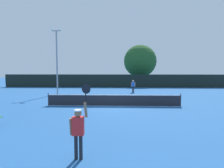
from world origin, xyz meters
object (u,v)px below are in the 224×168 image
parked_car_near (75,81)px  large_tree (140,61)px  tennis_ball (91,98)px  player_receiving (133,85)px  light_pole (57,57)px  player_serving (79,127)px

parked_car_near → large_tree: bearing=6.9°
tennis_ball → player_receiving: bearing=48.1°
large_tree → parked_car_near: 13.94m
player_receiving → light_pole: size_ratio=0.20×
light_pole → player_receiving: bearing=11.4°
player_serving → player_receiving: 18.80m
player_serving → player_receiving: (3.27, 18.51, -0.12)m
large_tree → parked_car_near: large_tree is taller
light_pole → large_tree: (12.02, 14.84, 0.26)m
player_receiving → player_serving: bearing=80.0°
tennis_ball → large_tree: bearing=68.4°
light_pole → parked_car_near: size_ratio=1.86×
tennis_ball → parked_car_near: bearing=108.6°
player_serving → tennis_ball: size_ratio=37.20×
player_receiving → parked_car_near: parked_car_near is taller
player_serving → player_receiving: player_serving is taller
player_receiving → tennis_ball: bearing=48.1°
light_pole → parked_car_near: bearing=95.1°
player_serving → tennis_ball: bearing=97.0°
player_receiving → tennis_ball: (-4.88, -5.44, -0.96)m
large_tree → parked_car_near: size_ratio=1.87×
player_serving → light_pole: size_ratio=0.31×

